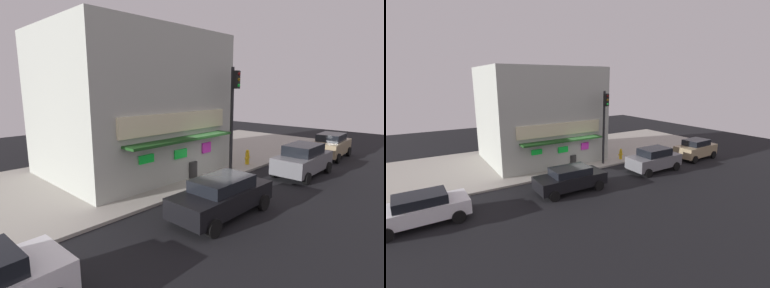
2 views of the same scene
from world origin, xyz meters
TOP-DOWN VIEW (x-y plane):
  - ground_plane at (0.00, 0.00)m, footprint 48.62×48.62m
  - sidewalk at (0.00, 5.02)m, footprint 32.41×10.04m
  - corner_building at (-1.70, 5.08)m, footprint 9.03×8.23m
  - traffic_light at (1.77, 0.57)m, footprint 0.32×0.58m
  - fire_hydrant at (3.77, 0.84)m, footprint 0.49×0.25m
  - trash_can at (-0.64, 1.37)m, footprint 0.50×0.50m
  - pedestrian at (-4.85, 2.48)m, footprint 0.43×0.60m
  - potted_plant_by_doorway at (-0.84, 2.95)m, footprint 0.73×0.73m
  - parked_car_grey at (4.22, -2.47)m, footprint 4.23×2.02m
  - parked_car_tan at (9.77, -2.08)m, footprint 4.02×2.14m
  - parked_car_black at (-3.13, -2.50)m, footprint 4.45×2.01m

SIDE VIEW (x-z plane):
  - ground_plane at x=0.00m, z-range 0.00..0.00m
  - sidewalk at x=0.00m, z-range 0.00..0.13m
  - trash_can at x=-0.64m, z-range 0.13..1.00m
  - fire_hydrant at x=3.77m, z-range 0.12..1.04m
  - potted_plant_by_doorway at x=-0.84m, z-range 0.22..1.27m
  - parked_car_black at x=-3.13m, z-range 0.04..1.56m
  - parked_car_tan at x=9.77m, z-range 0.03..1.72m
  - parked_car_grey at x=4.22m, z-range 0.02..1.77m
  - pedestrian at x=-4.85m, z-range 0.23..1.98m
  - traffic_light at x=1.77m, z-range 0.92..6.71m
  - corner_building at x=-1.70m, z-range 0.13..7.75m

